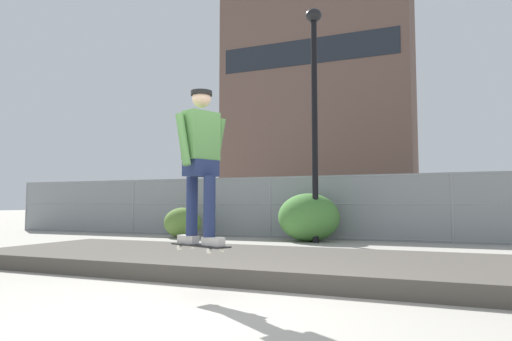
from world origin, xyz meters
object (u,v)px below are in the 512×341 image
at_px(skater, 201,156).
at_px(street_lamp, 314,94).
at_px(shrub_left, 183,223).
at_px(skateboard, 200,246).
at_px(parked_car_near, 279,209).
at_px(parked_car_mid, 442,210).
at_px(shrub_center, 309,217).

xyz_separation_m(skater, street_lamp, (-0.66, 7.33, 2.42)).
relative_size(street_lamp, shrub_left, 5.39).
xyz_separation_m(skateboard, parked_car_near, (-3.10, 11.35, 0.27)).
bearing_deg(skater, shrub_left, 122.88).
bearing_deg(skateboard, parked_car_mid, 77.76).
xyz_separation_m(skateboard, shrub_center, (-0.94, 7.66, 0.08)).
height_order(street_lamp, parked_car_mid, street_lamp).
distance_m(street_lamp, parked_car_mid, 5.92).
bearing_deg(parked_car_mid, shrub_center, -133.18).
bearing_deg(skater, street_lamp, 95.15).
xyz_separation_m(parked_car_mid, shrub_left, (-7.26, -3.82, -0.38)).
relative_size(street_lamp, shrub_center, 3.74).
distance_m(skater, shrub_left, 8.94).
bearing_deg(shrub_center, shrub_left, -176.91).
distance_m(parked_car_near, shrub_center, 4.28).
xyz_separation_m(skater, parked_car_mid, (2.44, 11.27, -0.73)).
distance_m(parked_car_near, shrub_left, 4.28).
relative_size(skater, shrub_center, 1.02).
height_order(parked_car_mid, shrub_center, parked_car_mid).
xyz_separation_m(skateboard, skater, (-0.00, 0.00, 0.99)).
xyz_separation_m(parked_car_mid, shrub_center, (-3.39, -3.61, -0.18)).
xyz_separation_m(parked_car_near, parked_car_mid, (5.55, -0.08, 0.00)).
distance_m(skateboard, shrub_left, 8.87).
distance_m(parked_car_mid, shrub_left, 8.21).
xyz_separation_m(street_lamp, shrub_left, (-4.15, 0.12, -3.53)).
xyz_separation_m(parked_car_near, shrub_left, (-1.71, -3.90, -0.38)).
height_order(skater, parked_car_mid, skater).
xyz_separation_m(skater, shrub_center, (-0.94, 7.66, -0.91)).
bearing_deg(shrub_left, shrub_center, 3.09).
height_order(skater, street_lamp, street_lamp).
relative_size(parked_car_near, shrub_center, 2.68).
bearing_deg(street_lamp, shrub_center, 131.08).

